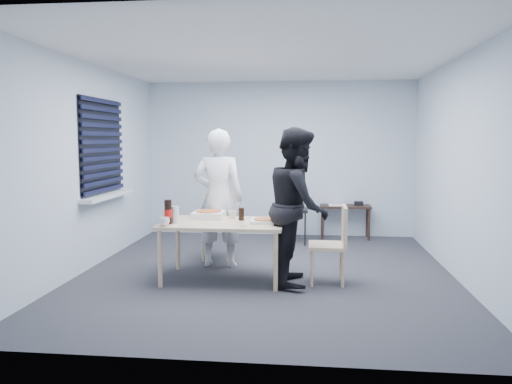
# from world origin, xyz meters

# --- Properties ---
(room) EXTENTS (5.00, 5.00, 5.00)m
(room) POSITION_xyz_m (-2.20, 0.40, 1.44)
(room) COLOR #29282D
(room) RESTS_ON ground
(dining_table) EXTENTS (1.40, 0.89, 0.68)m
(dining_table) POSITION_xyz_m (-0.47, -0.35, 0.62)
(dining_table) COLOR #D6B98A
(dining_table) RESTS_ON ground
(chair_far) EXTENTS (0.42, 0.42, 0.89)m
(chair_far) POSITION_xyz_m (-0.72, 0.72, 0.51)
(chair_far) COLOR #D6B98A
(chair_far) RESTS_ON ground
(chair_right) EXTENTS (0.42, 0.42, 0.89)m
(chair_right) POSITION_xyz_m (0.81, -0.36, 0.51)
(chair_right) COLOR #D6B98A
(chair_right) RESTS_ON ground
(person_white) EXTENTS (0.65, 0.42, 1.77)m
(person_white) POSITION_xyz_m (-0.64, 0.28, 0.89)
(person_white) COLOR white
(person_white) RESTS_ON ground
(person_black) EXTENTS (0.47, 0.86, 1.77)m
(person_black) POSITION_xyz_m (0.39, -0.38, 0.89)
(person_black) COLOR black
(person_black) RESTS_ON ground
(side_table) EXTENTS (0.83, 0.37, 0.55)m
(side_table) POSITION_xyz_m (1.11, 2.28, 0.47)
(side_table) COLOR #331C17
(side_table) RESTS_ON ground
(stool) EXTENTS (0.40, 0.40, 0.55)m
(stool) POSITION_xyz_m (0.30, 1.78, 0.44)
(stool) COLOR black
(stool) RESTS_ON ground
(backpack) EXTENTS (0.29, 0.21, 0.41)m
(backpack) POSITION_xyz_m (0.30, 1.77, 0.75)
(backpack) COLOR slate
(backpack) RESTS_ON stool
(pizza_box_a) EXTENTS (0.37, 0.37, 0.09)m
(pizza_box_a) POSITION_xyz_m (-0.70, -0.08, 0.73)
(pizza_box_a) COLOR white
(pizza_box_a) RESTS_ON dining_table
(pizza_box_b) EXTENTS (0.31, 0.31, 0.04)m
(pizza_box_b) POSITION_xyz_m (0.02, -0.34, 0.70)
(pizza_box_b) COLOR white
(pizza_box_b) RESTS_ON dining_table
(mug_a) EXTENTS (0.17, 0.17, 0.10)m
(mug_a) POSITION_xyz_m (-1.07, -0.69, 0.73)
(mug_a) COLOR silver
(mug_a) RESTS_ON dining_table
(mug_b) EXTENTS (0.10, 0.10, 0.09)m
(mug_b) POSITION_xyz_m (-0.40, -0.08, 0.73)
(mug_b) COLOR silver
(mug_b) RESTS_ON dining_table
(cola_glass) EXTENTS (0.08, 0.08, 0.15)m
(cola_glass) POSITION_xyz_m (-0.28, -0.21, 0.76)
(cola_glass) COLOR black
(cola_glass) RESTS_ON dining_table
(soda_bottle) EXTENTS (0.09, 0.09, 0.28)m
(soda_bottle) POSITION_xyz_m (-1.07, -0.55, 0.82)
(soda_bottle) COLOR black
(soda_bottle) RESTS_ON dining_table
(plastic_cups) EXTENTS (0.09, 0.09, 0.19)m
(plastic_cups) POSITION_xyz_m (-1.00, -0.49, 0.78)
(plastic_cups) COLOR silver
(plastic_cups) RESTS_ON dining_table
(rubber_band) EXTENTS (0.07, 0.07, 0.00)m
(rubber_band) POSITION_xyz_m (-0.20, -0.63, 0.69)
(rubber_band) COLOR red
(rubber_band) RESTS_ON dining_table
(papers) EXTENTS (0.28, 0.36, 0.01)m
(papers) POSITION_xyz_m (0.96, 2.29, 0.55)
(papers) COLOR white
(papers) RESTS_ON side_table
(black_box) EXTENTS (0.14, 0.10, 0.06)m
(black_box) POSITION_xyz_m (1.33, 2.32, 0.58)
(black_box) COLOR black
(black_box) RESTS_ON side_table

